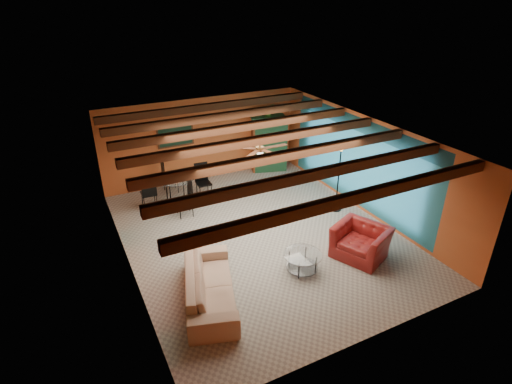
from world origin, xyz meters
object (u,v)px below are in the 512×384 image
floor_lamp (338,178)px  potted_plant (268,111)px  dining_table (177,186)px  armchair (361,242)px  armoire (267,144)px  sofa (210,285)px  vase (175,166)px  coffee_table (302,262)px

floor_lamp → potted_plant: (-0.38, 3.48, 1.10)m
dining_table → armchair: bearing=-56.2°
armoire → potted_plant: potted_plant is taller
sofa → armoire: armoire is taller
sofa → vase: bearing=8.7°
coffee_table → armchair: bearing=-4.8°
armoire → vase: bearing=-146.8°
armoire → floor_lamp: size_ratio=0.93×
sofa → armoire: 6.89m
armoire → dining_table: bearing=-146.8°
coffee_table → dining_table: bearing=109.0°
dining_table → vase: size_ratio=9.90×
sofa → coffee_table: size_ratio=2.80×
floor_lamp → potted_plant: bearing=96.2°
armoire → potted_plant: bearing=0.0°
sofa → coffee_table: bearing=-73.5°
sofa → coffee_table: (2.19, -0.03, -0.13)m
dining_table → potted_plant: (3.55, 1.02, 1.56)m
floor_lamp → vase: bearing=147.9°
armchair → armoire: bearing=150.7°
dining_table → coffee_table: bearing=-71.0°
armchair → potted_plant: potted_plant is taller
coffee_table → floor_lamp: bearing=39.5°
floor_lamp → vase: 4.64m
armoire → floor_lamp: 3.50m
armoire → sofa: bearing=-110.7°
coffee_table → vase: 4.79m
potted_plant → floor_lamp: bearing=-83.8°
dining_table → potted_plant: potted_plant is taller
floor_lamp → dining_table: bearing=147.9°
potted_plant → coffee_table: bearing=-110.3°
armoire → vase: size_ratio=8.91×
armchair → coffee_table: size_ratio=1.37×
potted_plant → vase: size_ratio=2.20×
coffee_table → dining_table: dining_table is taller
sofa → floor_lamp: size_ratio=1.21×
coffee_table → floor_lamp: size_ratio=0.43×
armchair → floor_lamp: 2.36m
potted_plant → armchair: bearing=-95.1°
armoire → potted_plant: 1.17m
dining_table → floor_lamp: (3.92, -2.46, 0.46)m
dining_table → vase: vase is taller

